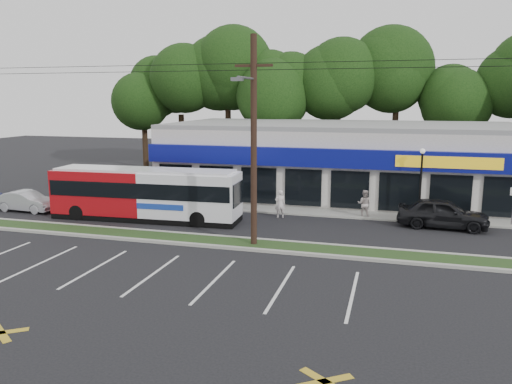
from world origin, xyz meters
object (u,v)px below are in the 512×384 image
at_px(car_dark, 443,213).
at_px(pedestrian_a, 280,204).
at_px(utility_pole, 250,135).
at_px(car_silver, 27,201).
at_px(metrobus, 146,193).
at_px(lamp_post, 421,175).
at_px(pedestrian_b, 364,204).

bearing_deg(car_dark, pedestrian_a, 94.61).
distance_m(utility_pole, car_silver, 16.97).
bearing_deg(metrobus, car_silver, 177.71).
bearing_deg(lamp_post, pedestrian_b, -174.62).
bearing_deg(metrobus, lamp_post, 12.54).
xyz_separation_m(utility_pole, car_silver, (-15.91, 3.50, -4.76)).
relative_size(utility_pole, car_silver, 12.61).
height_order(lamp_post, car_dark, lamp_post).
distance_m(lamp_post, car_dark, 2.73).
height_order(utility_pole, metrobus, utility_pole).
relative_size(utility_pole, metrobus, 4.38).
bearing_deg(car_dark, car_silver, 100.18).
bearing_deg(lamp_post, car_dark, -54.06).
height_order(utility_pole, car_dark, utility_pole).
height_order(utility_pole, pedestrian_b, utility_pole).
distance_m(metrobus, pedestrian_a, 8.05).
height_order(car_dark, pedestrian_b, pedestrian_b).
bearing_deg(pedestrian_a, utility_pole, 67.48).
relative_size(lamp_post, pedestrian_b, 2.51).
xyz_separation_m(metrobus, pedestrian_a, (7.59, 2.57, -0.76)).
bearing_deg(car_silver, car_dark, -81.62).
distance_m(lamp_post, metrobus, 16.28).
xyz_separation_m(pedestrian_a, pedestrian_b, (4.89, 1.43, -0.00)).
xyz_separation_m(car_silver, pedestrian_a, (16.00, 2.65, 0.20)).
distance_m(utility_pole, pedestrian_b, 10.15).
height_order(metrobus, car_dark, metrobus).
bearing_deg(utility_pole, pedestrian_b, 56.65).
distance_m(utility_pole, metrobus, 9.13).
bearing_deg(pedestrian_a, metrobus, -2.92).
distance_m(car_dark, pedestrian_b, 4.56).
relative_size(lamp_post, car_silver, 1.07).
height_order(utility_pole, pedestrian_a, utility_pole).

